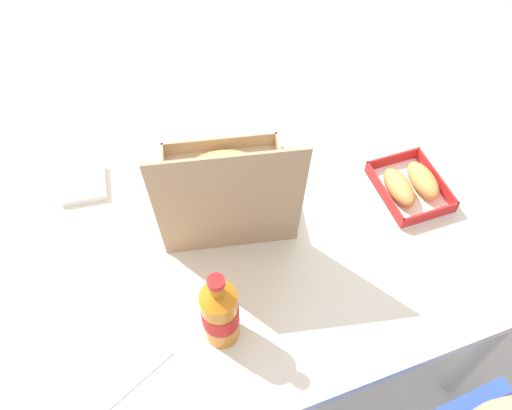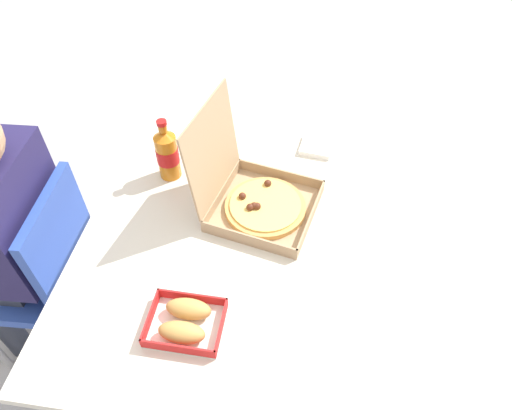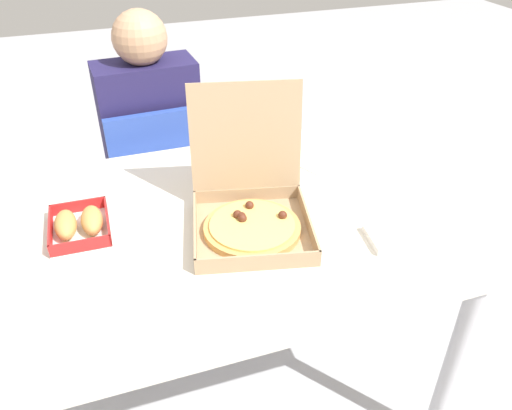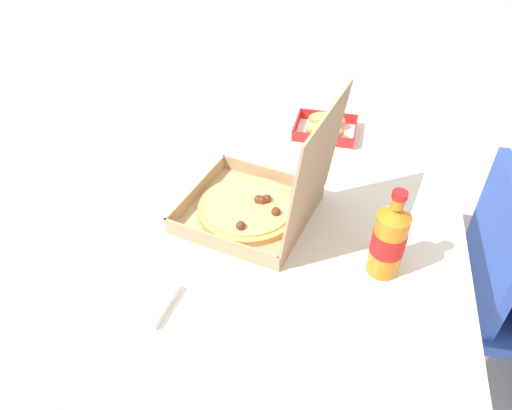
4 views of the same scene
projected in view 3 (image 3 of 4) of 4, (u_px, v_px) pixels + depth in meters
ground_plane at (233, 387)px, 1.81m from camera, size 10.00×10.00×0.00m
dining_table at (227, 241)px, 1.44m from camera, size 1.24×0.90×0.74m
chair at (158, 182)px, 2.05m from camera, size 0.42×0.42×0.83m
diner_person at (149, 130)px, 1.98m from camera, size 0.37×0.42×1.15m
pizza_box_open at (251, 211)px, 1.34m from camera, size 0.37×0.40×0.35m
bread_side_box at (79, 224)px, 1.33m from camera, size 0.15×0.19×0.06m
cola_bottle at (254, 139)px, 1.58m from camera, size 0.07×0.07×0.22m
paper_menu at (322, 156)px, 1.68m from camera, size 0.25×0.22×0.00m
napkin_pile at (390, 238)px, 1.30m from camera, size 0.12×0.12×0.02m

